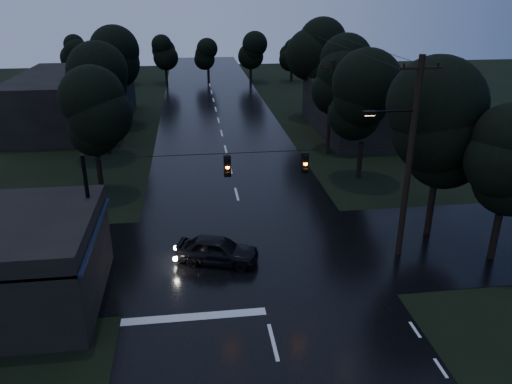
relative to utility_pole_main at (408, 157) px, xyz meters
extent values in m
cube|color=black|center=(-7.41, 19.00, -5.26)|extent=(12.00, 120.00, 0.02)
cube|color=black|center=(-7.41, 1.00, -5.26)|extent=(60.00, 9.00, 0.02)
cube|color=black|center=(-17.41, -2.00, -2.06)|extent=(6.00, 7.00, 0.12)
cube|color=black|center=(-14.41, -2.00, -2.06)|extent=(0.30, 7.00, 0.15)
cylinder|color=black|center=(-14.61, -5.00, -3.76)|extent=(0.10, 0.10, 3.00)
cylinder|color=black|center=(-14.61, 1.00, -3.76)|extent=(0.10, 0.10, 3.00)
cube|color=#FFB666|center=(-14.46, -3.50, -2.76)|extent=(0.06, 1.60, 0.50)
cube|color=#FFB666|center=(-14.46, -0.80, -2.76)|extent=(0.06, 1.20, 0.50)
cube|color=black|center=(6.59, 23.00, -3.06)|extent=(10.00, 14.00, 4.40)
cube|color=black|center=(-21.41, 29.00, -2.76)|extent=(10.00, 16.00, 5.00)
cylinder|color=black|center=(0.09, 0.00, -0.26)|extent=(0.30, 0.30, 10.00)
cube|color=black|center=(0.09, 0.00, 4.14)|extent=(2.00, 0.12, 0.12)
cylinder|color=black|center=(-1.01, 0.00, 2.24)|extent=(2.20, 0.10, 0.10)
cube|color=black|center=(-2.11, 0.00, 2.19)|extent=(0.60, 0.25, 0.18)
cube|color=#FFB266|center=(-2.11, 0.00, 2.09)|extent=(0.45, 0.18, 0.03)
cylinder|color=black|center=(0.89, 17.00, -1.51)|extent=(0.30, 0.30, 7.50)
cube|color=black|center=(0.89, 17.00, 1.64)|extent=(2.00, 0.12, 0.12)
cylinder|color=black|center=(-14.91, 0.00, -2.26)|extent=(0.18, 0.18, 6.00)
cylinder|color=black|center=(-7.41, 0.00, 0.54)|extent=(15.00, 0.03, 0.03)
cube|color=black|center=(-8.61, 0.00, -0.06)|extent=(0.32, 0.25, 1.00)
sphere|color=orange|center=(-8.61, -0.15, -0.06)|extent=(0.18, 0.18, 0.18)
cube|color=black|center=(-5.01, 0.00, -0.06)|extent=(0.32, 0.25, 1.00)
sphere|color=orange|center=(-5.01, -0.15, -0.06)|extent=(0.18, 0.18, 0.18)
cylinder|color=black|center=(2.59, 2.00, -3.86)|extent=(0.36, 0.36, 2.80)
sphere|color=black|center=(2.59, 2.00, -0.46)|extent=(4.48, 4.48, 4.48)
sphere|color=black|center=(2.59, 2.00, 0.74)|extent=(4.48, 4.48, 4.48)
sphere|color=black|center=(2.59, 2.00, 1.94)|extent=(4.48, 4.48, 4.48)
cylinder|color=black|center=(4.59, -1.00, -4.03)|extent=(0.36, 0.36, 2.45)
sphere|color=black|center=(4.59, -1.00, -1.06)|extent=(3.92, 3.92, 3.92)
sphere|color=black|center=(4.59, -1.00, -0.01)|extent=(3.92, 3.92, 3.92)
cylinder|color=black|center=(-16.41, 11.00, -4.03)|extent=(0.36, 0.36, 2.45)
sphere|color=black|center=(-16.41, 11.00, -1.06)|extent=(3.92, 3.92, 3.92)
sphere|color=black|center=(-16.41, 11.00, -0.01)|extent=(3.92, 3.92, 3.92)
sphere|color=black|center=(-16.41, 11.00, 1.04)|extent=(3.92, 3.92, 3.92)
cylinder|color=black|center=(-17.01, 19.00, -3.95)|extent=(0.36, 0.36, 2.62)
sphere|color=black|center=(-17.01, 19.00, -0.76)|extent=(4.20, 4.20, 4.20)
sphere|color=black|center=(-17.01, 19.00, 0.37)|extent=(4.20, 4.20, 4.20)
sphere|color=black|center=(-17.01, 19.00, 1.49)|extent=(4.20, 4.20, 4.20)
cylinder|color=black|center=(-17.61, 29.00, -3.86)|extent=(0.36, 0.36, 2.80)
sphere|color=black|center=(-17.61, 29.00, -0.46)|extent=(4.48, 4.48, 4.48)
sphere|color=black|center=(-17.61, 29.00, 0.74)|extent=(4.48, 4.48, 4.48)
sphere|color=black|center=(-17.61, 29.00, 1.94)|extent=(4.48, 4.48, 4.48)
cylinder|color=black|center=(1.59, 11.00, -3.95)|extent=(0.36, 0.36, 2.62)
sphere|color=black|center=(1.59, 11.00, -0.76)|extent=(4.20, 4.20, 4.20)
sphere|color=black|center=(1.59, 11.00, 0.37)|extent=(4.20, 4.20, 4.20)
sphere|color=black|center=(1.59, 11.00, 1.49)|extent=(4.20, 4.20, 4.20)
cylinder|color=black|center=(2.19, 19.00, -3.86)|extent=(0.36, 0.36, 2.80)
sphere|color=black|center=(2.19, 19.00, -0.46)|extent=(4.48, 4.48, 4.48)
sphere|color=black|center=(2.19, 19.00, 0.74)|extent=(4.48, 4.48, 4.48)
sphere|color=black|center=(2.19, 19.00, 1.94)|extent=(4.48, 4.48, 4.48)
cylinder|color=black|center=(2.79, 29.00, -3.77)|extent=(0.36, 0.36, 2.97)
sphere|color=black|center=(2.79, 29.00, -0.16)|extent=(4.76, 4.76, 4.76)
sphere|color=black|center=(2.79, 29.00, 1.12)|extent=(4.76, 4.76, 4.76)
sphere|color=black|center=(2.79, 29.00, 2.39)|extent=(4.76, 4.76, 4.76)
imported|color=black|center=(-9.17, 0.38, -4.57)|extent=(4.37, 2.76, 1.39)
camera|label=1|loc=(-10.10, -21.39, 7.48)|focal=35.00mm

